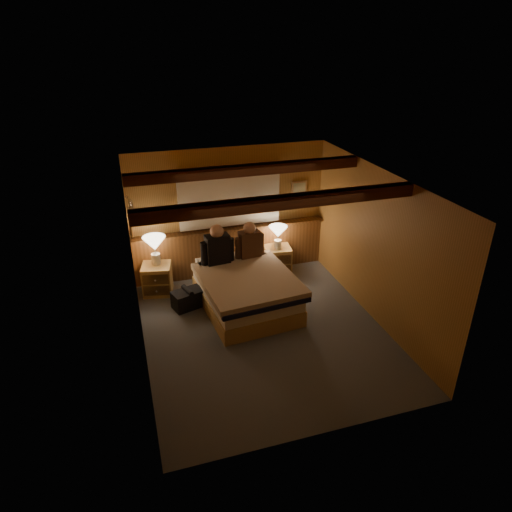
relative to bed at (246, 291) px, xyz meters
name	(u,v)px	position (x,y,z in m)	size (l,w,h in m)	color
floor	(264,331)	(0.08, -0.74, -0.33)	(4.20, 4.20, 0.00)	#505760
ceiling	(266,181)	(0.08, -0.74, 2.07)	(4.20, 4.20, 0.00)	#B88B45
wall_back	(229,212)	(0.08, 1.36, 0.87)	(3.60, 3.60, 0.00)	#B07C3F
wall_left	(136,280)	(-1.72, -0.74, 0.87)	(4.20, 4.20, 0.00)	#B07C3F
wall_right	(376,247)	(1.88, -0.74, 0.87)	(4.20, 4.20, 0.00)	#B07C3F
wall_front	(328,350)	(0.08, -2.84, 0.87)	(3.60, 3.60, 0.00)	#B07C3F
wainscot	(231,249)	(0.08, 1.30, 0.16)	(3.60, 0.23, 0.94)	brown
curtain_window	(230,197)	(0.08, 1.29, 1.19)	(2.18, 0.09, 1.11)	#4E2513
ceiling_beams	(262,184)	(0.08, -0.59, 1.98)	(3.60, 1.65, 0.16)	#4E2513
coat_rail	(131,207)	(-1.64, 0.84, 1.34)	(0.05, 0.55, 0.24)	silver
framed_print	(299,188)	(1.43, 1.34, 1.22)	(0.30, 0.04, 0.25)	tan
bed	(246,291)	(0.00, 0.00, 0.00)	(1.59, 1.96, 0.63)	tan
nightstand_left	(157,279)	(-1.35, 0.93, -0.06)	(0.57, 0.54, 0.54)	tan
nightstand_right	(277,260)	(0.91, 1.02, -0.06)	(0.54, 0.50, 0.53)	tan
lamp_left	(155,245)	(-1.33, 0.99, 0.57)	(0.39, 0.39, 0.51)	silver
lamp_right	(278,233)	(0.90, 0.98, 0.52)	(0.34, 0.34, 0.45)	silver
person_left	(217,247)	(-0.33, 0.57, 0.59)	(0.59, 0.27, 0.71)	black
person_right	(250,242)	(0.25, 0.64, 0.56)	(0.54, 0.25, 0.66)	#452A1B
duffel_bag	(188,299)	(-0.92, 0.31, -0.17)	(0.57, 0.44, 0.36)	black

